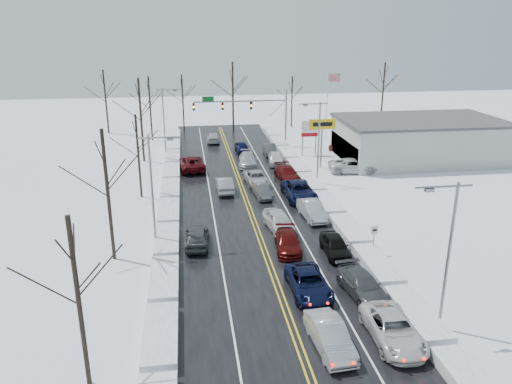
{
  "coord_description": "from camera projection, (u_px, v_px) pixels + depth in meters",
  "views": [
    {
      "loc": [
        -5.65,
        -41.33,
        17.08
      ],
      "look_at": [
        0.31,
        0.67,
        2.5
      ],
      "focal_mm": 35.0,
      "sensor_mm": 36.0,
      "label": 1
    }
  ],
  "objects": [
    {
      "name": "road_surface",
      "position": [
        251.0,
        213.0,
        46.87
      ],
      "size": [
        14.0,
        84.0,
        0.01
      ],
      "primitive_type": "cube",
      "color": "black",
      "rests_on": "ground"
    },
    {
      "name": "queued_car_16",
      "position": [
        276.0,
        164.0,
        62.67
      ],
      "size": [
        2.4,
        4.76,
        1.55
      ],
      "primitive_type": "imported",
      "rotation": [
        0.0,
        0.0,
        -0.13
      ],
      "color": "silver",
      "rests_on": "ground"
    },
    {
      "name": "ground",
      "position": [
        254.0,
        221.0,
        45.0
      ],
      "size": [
        160.0,
        160.0,
        0.0
      ],
      "primitive_type": "plane",
      "color": "white",
      "rests_on": "ground"
    },
    {
      "name": "tree_far_c",
      "position": [
        233.0,
        83.0,
        79.29
      ],
      "size": [
        4.4,
        4.4,
        11.0
      ],
      "color": "#2D231C",
      "rests_on": "ground"
    },
    {
      "name": "oncoming_car_1",
      "position": [
        192.0,
        170.0,
        60.45
      ],
      "size": [
        3.25,
        6.3,
        1.7
      ],
      "primitive_type": "imported",
      "rotation": [
        0.0,
        0.0,
        3.21
      ],
      "color": "#4B0A0E",
      "rests_on": "ground"
    },
    {
      "name": "queued_car_17",
      "position": [
        270.0,
        155.0,
        67.11
      ],
      "size": [
        1.62,
        4.36,
        1.42
      ],
      "primitive_type": "imported",
      "rotation": [
        0.0,
        0.0,
        -0.03
      ],
      "color": "#3D3F42",
      "rests_on": "ground"
    },
    {
      "name": "queued_car_6",
      "position": [
        256.0,
        184.0,
        55.13
      ],
      "size": [
        2.65,
        5.12,
        1.38
      ],
      "primitive_type": "imported",
      "rotation": [
        0.0,
        0.0,
        0.07
      ],
      "color": "#B0B2B9",
      "rests_on": "ground"
    },
    {
      "name": "queued_car_11",
      "position": [
        362.0,
        295.0,
        32.79
      ],
      "size": [
        2.73,
        5.28,
        1.47
      ],
      "primitive_type": "imported",
      "rotation": [
        0.0,
        0.0,
        0.14
      ],
      "color": "#3D3F42",
      "rests_on": "ground"
    },
    {
      "name": "speed_limit_sign",
      "position": [
        374.0,
        235.0,
        38.07
      ],
      "size": [
        0.55,
        0.09,
        2.35
      ],
      "color": "slate",
      "rests_on": "ground"
    },
    {
      "name": "oncoming_car_2",
      "position": [
        213.0,
        142.0,
        74.2
      ],
      "size": [
        2.08,
        4.74,
        1.35
      ],
      "primitive_type": "imported",
      "rotation": [
        0.0,
        0.0,
        3.1
      ],
      "color": "#BABABD",
      "rests_on": "ground"
    },
    {
      "name": "streetlight_nw",
      "position": [
        165.0,
        117.0,
        64.65
      ],
      "size": [
        3.2,
        0.25,
        9.0
      ],
      "color": "slate",
      "rests_on": "ground"
    },
    {
      "name": "queued_car_8",
      "position": [
        242.0,
        153.0,
        68.18
      ],
      "size": [
        1.89,
        4.33,
        1.45
      ],
      "primitive_type": "imported",
      "rotation": [
        0.0,
        0.0,
        0.04
      ],
      "color": "black",
      "rests_on": "ground"
    },
    {
      "name": "tree_far_d",
      "position": [
        292.0,
        92.0,
        82.59
      ],
      "size": [
        3.4,
        3.4,
        8.5
      ],
      "color": "#2D231C",
      "rests_on": "ground"
    },
    {
      "name": "tree_left_e",
      "position": [
        149.0,
        96.0,
        73.24
      ],
      "size": [
        3.8,
        3.8,
        9.5
      ],
      "color": "#2D231C",
      "rests_on": "ground"
    },
    {
      "name": "queued_car_10",
      "position": [
        392.0,
        340.0,
        28.14
      ],
      "size": [
        2.5,
        5.38,
        1.49
      ],
      "primitive_type": "imported",
      "rotation": [
        0.0,
        0.0,
        -0.0
      ],
      "color": "silver",
      "rests_on": "ground"
    },
    {
      "name": "snow_bank_left",
      "position": [
        169.0,
        217.0,
        45.87
      ],
      "size": [
        1.91,
        72.0,
        0.7
      ],
      "primitive_type": "cube",
      "color": "white",
      "rests_on": "ground"
    },
    {
      "name": "parked_car_0",
      "position": [
        353.0,
        172.0,
        59.4
      ],
      "size": [
        6.18,
        3.37,
        1.64
      ],
      "primitive_type": "imported",
      "rotation": [
        0.0,
        0.0,
        1.46
      ],
      "color": "silver",
      "rests_on": "ground"
    },
    {
      "name": "tree_left_b",
      "position": [
        106.0,
        170.0,
        35.59
      ],
      "size": [
        4.0,
        4.0,
        10.0
      ],
      "color": "#2D231C",
      "rests_on": "ground"
    },
    {
      "name": "queued_car_15",
      "position": [
        287.0,
        180.0,
        56.54
      ],
      "size": [
        2.5,
        5.37,
        1.52
      ],
      "primitive_type": "imported",
      "rotation": [
        0.0,
        0.0,
        0.07
      ],
      "color": "#4C0A0A",
      "rests_on": "ground"
    },
    {
      "name": "oncoming_car_0",
      "position": [
        225.0,
        192.0,
        52.7
      ],
      "size": [
        1.71,
        4.67,
        1.53
      ],
      "primitive_type": "imported",
      "rotation": [
        0.0,
        0.0,
        3.16
      ],
      "color": "#95979C",
      "rests_on": "ground"
    },
    {
      "name": "tree_far_e",
      "position": [
        384.0,
        81.0,
        84.72
      ],
      "size": [
        4.2,
        4.2,
        10.5
      ],
      "color": "#2D231C",
      "rests_on": "ground"
    },
    {
      "name": "queued_car_14",
      "position": [
        299.0,
        199.0,
        50.58
      ],
      "size": [
        2.91,
        6.12,
        1.69
      ],
      "primitive_type": "imported",
      "rotation": [
        0.0,
        0.0,
        0.02
      ],
      "color": "black",
      "rests_on": "ground"
    },
    {
      "name": "tree_left_a",
      "position": [
        75.0,
        270.0,
        22.77
      ],
      "size": [
        3.6,
        3.6,
        9.0
      ],
      "color": "#2D231C",
      "rests_on": "ground"
    },
    {
      "name": "queued_car_7",
      "position": [
        248.0,
        165.0,
        62.18
      ],
      "size": [
        2.72,
        5.51,
        1.54
      ],
      "primitive_type": "imported",
      "rotation": [
        0.0,
        0.0,
        -0.11
      ],
      "color": "#AAABB2",
      "rests_on": "ground"
    },
    {
      "name": "parked_car_2",
      "position": [
        340.0,
        154.0,
        67.79
      ],
      "size": [
        2.35,
        4.83,
        1.59
      ],
      "primitive_type": "imported",
      "rotation": [
        0.0,
        0.0,
        3.25
      ],
      "color": "#51100A",
      "rests_on": "ground"
    },
    {
      "name": "queued_car_4",
      "position": [
        279.0,
        229.0,
        43.15
      ],
      "size": [
        2.52,
        4.94,
        1.61
      ],
      "primitive_type": "imported",
      "rotation": [
        0.0,
        0.0,
        0.14
      ],
      "color": "silver",
      "rests_on": "ground"
    },
    {
      "name": "queued_car_2",
      "position": [
        308.0,
        293.0,
        33.09
      ],
      "size": [
        2.5,
        5.3,
        1.46
      ],
      "primitive_type": "imported",
      "rotation": [
        0.0,
        0.0,
        0.01
      ],
      "color": "black",
      "rests_on": "ground"
    },
    {
      "name": "traffic_signal_mast",
      "position": [
        251.0,
        108.0,
        69.89
      ],
      "size": [
        13.28,
        0.39,
        8.0
      ],
      "color": "slate",
      "rests_on": "ground"
    },
    {
      "name": "streetlight_se",
      "position": [
        446.0,
        246.0,
        27.52
      ],
      "size": [
        3.2,
        0.25,
        9.0
      ],
      "color": "slate",
      "rests_on": "ground"
    },
    {
      "name": "tree_left_c",
      "position": [
        137.0,
        140.0,
        49.17
      ],
      "size": [
        3.4,
        3.4,
        8.5
      ],
      "color": "#2D231C",
      "rests_on": "ground"
    },
    {
      "name": "parked_car_1",
      "position": [
        368.0,
        163.0,
        63.05
      ],
      "size": [
        2.04,
        4.7,
        1.35
      ],
      "primitive_type": "imported",
      "rotation": [
        0.0,
        0.0,
        -0.03
      ],
      "color": "#434548",
      "rests_on": "ground"
    },
    {
      "name": "flagpole",
      "position": [
        328.0,
        101.0,
        73.18
      ],
      "size": [
        1.87,
        1.2,
        10.0
      ],
      "color": "silver",
      "rests_on": "ground"
    },
    {
      "name": "streetlight_sw",
      "position": [
        154.0,
        182.0,
        38.43
      ],
      "size": [
        3.2,
        0.25,
        9.0
      ],
      "color": "slate",
      "rests_on": "ground"
    },
    {
      "name": "used_vehicles_sign",
      "position": [
        310.0,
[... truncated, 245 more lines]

